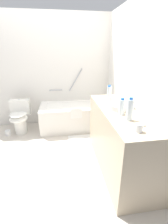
{
  "coord_description": "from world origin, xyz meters",
  "views": [
    {
      "loc": [
        0.28,
        -2.33,
        1.6
      ],
      "look_at": [
        0.64,
        0.01,
        0.66
      ],
      "focal_mm": 25.31,
      "sensor_mm": 36.0,
      "label": 1
    }
  ],
  "objects_px": {
    "drinking_glass_0": "(139,128)",
    "drinking_glass_1": "(111,100)",
    "water_bottle_2": "(122,107)",
    "bathtub": "(76,115)",
    "soap_dish": "(140,125)",
    "bath_mat": "(87,139)",
    "toilet_paper_roll": "(8,133)",
    "water_bottle_1": "(109,93)",
    "toilet": "(20,117)",
    "water_bottle_0": "(130,110)",
    "sink_faucet": "(132,106)",
    "water_bottle_3": "(109,91)",
    "sink_basin": "(119,106)"
  },
  "relations": [
    {
      "from": "drinking_glass_0",
      "to": "drinking_glass_1",
      "type": "height_order",
      "value": "drinking_glass_1"
    },
    {
      "from": "water_bottle_2",
      "to": "drinking_glass_0",
      "type": "xyz_separation_m",
      "value": [
        0.0,
        -0.43,
        -0.06
      ]
    },
    {
      "from": "bathtub",
      "to": "soap_dish",
      "type": "height_order",
      "value": "bathtub"
    },
    {
      "from": "water_bottle_2",
      "to": "bath_mat",
      "type": "bearing_deg",
      "value": 105.05
    },
    {
      "from": "soap_dish",
      "to": "toilet_paper_roll",
      "type": "distance_m",
      "value": 2.63
    },
    {
      "from": "water_bottle_1",
      "to": "toilet",
      "type": "bearing_deg",
      "value": 153.72
    },
    {
      "from": "water_bottle_0",
      "to": "soap_dish",
      "type": "relative_size",
      "value": 2.84
    },
    {
      "from": "drinking_glass_0",
      "to": "toilet_paper_roll",
      "type": "xyz_separation_m",
      "value": [
        -1.78,
        1.77,
        -0.87
      ]
    },
    {
      "from": "drinking_glass_1",
      "to": "bathtub",
      "type": "bearing_deg",
      "value": 109.56
    },
    {
      "from": "water_bottle_1",
      "to": "soap_dish",
      "type": "height_order",
      "value": "water_bottle_1"
    },
    {
      "from": "drinking_glass_0",
      "to": "toilet",
      "type": "bearing_deg",
      "value": 129.48
    },
    {
      "from": "drinking_glass_0",
      "to": "drinking_glass_1",
      "type": "distance_m",
      "value": 0.83
    },
    {
      "from": "water_bottle_2",
      "to": "drinking_glass_1",
      "type": "height_order",
      "value": "water_bottle_2"
    },
    {
      "from": "sink_faucet",
      "to": "drinking_glass_1",
      "type": "bearing_deg",
      "value": 136.14
    },
    {
      "from": "water_bottle_0",
      "to": "soap_dish",
      "type": "bearing_deg",
      "value": -68.6
    },
    {
      "from": "toilet",
      "to": "soap_dish",
      "type": "xyz_separation_m",
      "value": [
        1.62,
        -1.75,
        0.55
      ]
    },
    {
      "from": "soap_dish",
      "to": "toilet_paper_roll",
      "type": "bearing_deg",
      "value": 138.35
    },
    {
      "from": "water_bottle_0",
      "to": "water_bottle_3",
      "type": "bearing_deg",
      "value": 86.2
    },
    {
      "from": "sink_faucet",
      "to": "water_bottle_2",
      "type": "relative_size",
      "value": 0.75
    },
    {
      "from": "water_bottle_3",
      "to": "bath_mat",
      "type": "xyz_separation_m",
      "value": [
        -0.34,
        0.19,
        -0.97
      ]
    },
    {
      "from": "water_bottle_1",
      "to": "water_bottle_2",
      "type": "height_order",
      "value": "water_bottle_1"
    },
    {
      "from": "sink_basin",
      "to": "drinking_glass_1",
      "type": "bearing_deg",
      "value": 101.68
    },
    {
      "from": "toilet",
      "to": "water_bottle_1",
      "type": "relative_size",
      "value": 3.24
    },
    {
      "from": "sink_basin",
      "to": "bath_mat",
      "type": "xyz_separation_m",
      "value": [
        -0.3,
        0.75,
        -0.91
      ]
    },
    {
      "from": "soap_dish",
      "to": "toilet",
      "type": "bearing_deg",
      "value": 132.68
    },
    {
      "from": "water_bottle_2",
      "to": "soap_dish",
      "type": "height_order",
      "value": "water_bottle_2"
    },
    {
      "from": "water_bottle_1",
      "to": "water_bottle_2",
      "type": "xyz_separation_m",
      "value": [
        -0.04,
        -0.66,
        -0.0
      ]
    },
    {
      "from": "sink_basin",
      "to": "bath_mat",
      "type": "relative_size",
      "value": 0.43
    },
    {
      "from": "sink_basin",
      "to": "drinking_glass_1",
      "type": "height_order",
      "value": "drinking_glass_1"
    },
    {
      "from": "sink_faucet",
      "to": "water_bottle_3",
      "type": "xyz_separation_m",
      "value": [
        -0.14,
        0.55,
        0.06
      ]
    },
    {
      "from": "water_bottle_2",
      "to": "drinking_glass_0",
      "type": "bearing_deg",
      "value": -89.46
    },
    {
      "from": "water_bottle_0",
      "to": "drinking_glass_1",
      "type": "relative_size",
      "value": 2.44
    },
    {
      "from": "toilet",
      "to": "water_bottle_1",
      "type": "height_order",
      "value": "water_bottle_1"
    },
    {
      "from": "sink_basin",
      "to": "water_bottle_1",
      "type": "distance_m",
      "value": 0.47
    },
    {
      "from": "water_bottle_0",
      "to": "water_bottle_3",
      "type": "xyz_separation_m",
      "value": [
        0.06,
        0.91,
        -0.03
      ]
    },
    {
      "from": "bathtub",
      "to": "sink_faucet",
      "type": "bearing_deg",
      "value": -64.98
    },
    {
      "from": "toilet_paper_roll",
      "to": "toilet",
      "type": "bearing_deg",
      "value": 22.23
    },
    {
      "from": "toilet",
      "to": "toilet_paper_roll",
      "type": "height_order",
      "value": "toilet"
    },
    {
      "from": "water_bottle_0",
      "to": "drinking_glass_0",
      "type": "relative_size",
      "value": 3.26
    },
    {
      "from": "sink_basin",
      "to": "drinking_glass_0",
      "type": "relative_size",
      "value": 3.75
    },
    {
      "from": "bathtub",
      "to": "soap_dish",
      "type": "bearing_deg",
      "value": -75.62
    },
    {
      "from": "sink_basin",
      "to": "sink_faucet",
      "type": "relative_size",
      "value": 1.93
    },
    {
      "from": "sink_faucet",
      "to": "drinking_glass_0",
      "type": "height_order",
      "value": "drinking_glass_0"
    },
    {
      "from": "bathtub",
      "to": "drinking_glass_0",
      "type": "height_order",
      "value": "bathtub"
    },
    {
      "from": "bathtub",
      "to": "sink_basin",
      "type": "distance_m",
      "value": 1.51
    },
    {
      "from": "water_bottle_2",
      "to": "sink_faucet",
      "type": "bearing_deg",
      "value": 40.56
    },
    {
      "from": "drinking_glass_0",
      "to": "bath_mat",
      "type": "height_order",
      "value": "drinking_glass_0"
    },
    {
      "from": "bath_mat",
      "to": "bathtub",
      "type": "bearing_deg",
      "value": 103.13
    },
    {
      "from": "toilet",
      "to": "water_bottle_2",
      "type": "relative_size",
      "value": 3.29
    },
    {
      "from": "water_bottle_0",
      "to": "toilet",
      "type": "bearing_deg",
      "value": 134.16
    }
  ]
}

